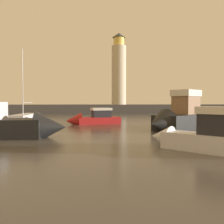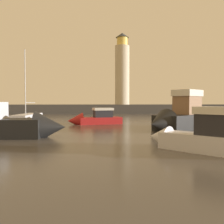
{
  "view_description": "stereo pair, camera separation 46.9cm",
  "coord_description": "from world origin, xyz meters",
  "px_view_note": "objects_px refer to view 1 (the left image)",
  "views": [
    {
      "loc": [
        -1.54,
        -1.08,
        2.77
      ],
      "look_at": [
        0.63,
        20.6,
        1.89
      ],
      "focal_mm": 39.1,
      "sensor_mm": 36.0,
      "label": 1
    },
    {
      "loc": [
        -1.07,
        -1.13,
        2.77
      ],
      "look_at": [
        0.63,
        20.6,
        1.89
      ],
      "focal_mm": 39.1,
      "sensor_mm": 36.0,
      "label": 2
    }
  ],
  "objects_px": {
    "motorboat_4": "(91,119)",
    "sailboat_moored": "(25,118)",
    "motorboat_3": "(177,117)",
    "motorboat_0": "(196,136)",
    "motorboat_2": "(13,126)",
    "lighthouse": "(119,71)"
  },
  "relations": [
    {
      "from": "motorboat_4",
      "to": "sailboat_moored",
      "type": "bearing_deg",
      "value": 151.55
    },
    {
      "from": "motorboat_2",
      "to": "motorboat_3",
      "type": "bearing_deg",
      "value": 15.38
    },
    {
      "from": "motorboat_2",
      "to": "motorboat_0",
      "type": "bearing_deg",
      "value": -27.05
    },
    {
      "from": "lighthouse",
      "to": "motorboat_3",
      "type": "relative_size",
      "value": 2.0
    },
    {
      "from": "lighthouse",
      "to": "motorboat_0",
      "type": "bearing_deg",
      "value": -91.7
    },
    {
      "from": "sailboat_moored",
      "to": "motorboat_3",
      "type": "bearing_deg",
      "value": -34.37
    },
    {
      "from": "motorboat_0",
      "to": "motorboat_2",
      "type": "distance_m",
      "value": 13.47
    },
    {
      "from": "motorboat_4",
      "to": "lighthouse",
      "type": "bearing_deg",
      "value": 75.84
    },
    {
      "from": "motorboat_0",
      "to": "motorboat_2",
      "type": "bearing_deg",
      "value": 152.95
    },
    {
      "from": "motorboat_4",
      "to": "sailboat_moored",
      "type": "xyz_separation_m",
      "value": [
        -9.31,
        5.04,
        -0.09
      ]
    },
    {
      "from": "motorboat_0",
      "to": "motorboat_4",
      "type": "xyz_separation_m",
      "value": [
        -5.87,
        17.33,
        -0.16
      ]
    },
    {
      "from": "motorboat_2",
      "to": "motorboat_4",
      "type": "distance_m",
      "value": 12.77
    },
    {
      "from": "motorboat_4",
      "to": "motorboat_0",
      "type": "bearing_deg",
      "value": -71.29
    },
    {
      "from": "motorboat_3",
      "to": "motorboat_4",
      "type": "bearing_deg",
      "value": 140.01
    },
    {
      "from": "motorboat_2",
      "to": "motorboat_4",
      "type": "relative_size",
      "value": 1.25
    },
    {
      "from": "sailboat_moored",
      "to": "motorboat_4",
      "type": "bearing_deg",
      "value": -28.45
    },
    {
      "from": "motorboat_2",
      "to": "sailboat_moored",
      "type": "height_order",
      "value": "sailboat_moored"
    },
    {
      "from": "motorboat_4",
      "to": "motorboat_2",
      "type": "bearing_deg",
      "value": -118.67
    },
    {
      "from": "motorboat_0",
      "to": "motorboat_3",
      "type": "distance_m",
      "value": 10.52
    },
    {
      "from": "motorboat_0",
      "to": "sailboat_moored",
      "type": "distance_m",
      "value": 27.03
    },
    {
      "from": "motorboat_0",
      "to": "motorboat_3",
      "type": "height_order",
      "value": "motorboat_3"
    },
    {
      "from": "lighthouse",
      "to": "motorboat_3",
      "type": "distance_m",
      "value": 37.03
    }
  ]
}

